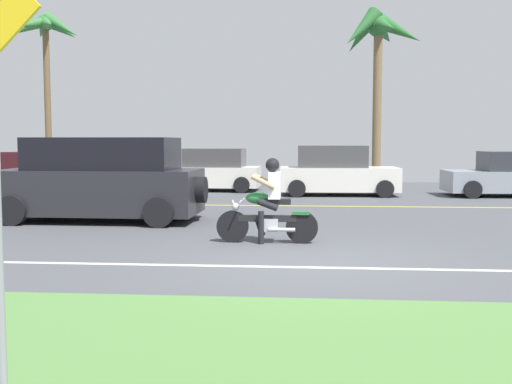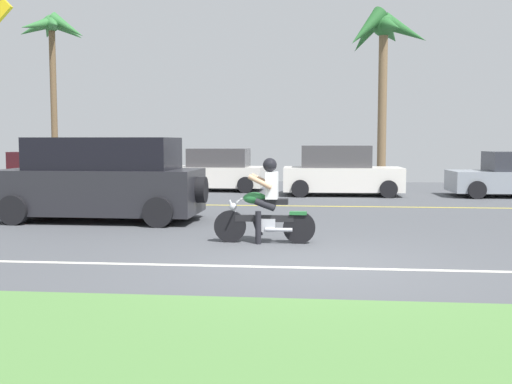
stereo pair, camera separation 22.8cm
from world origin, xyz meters
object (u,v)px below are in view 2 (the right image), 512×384
at_px(parked_car_1, 215,171).
at_px(palm_tree_0, 384,40).
at_px(motorcyclist, 265,207).
at_px(parked_car_2, 340,172).
at_px(palm_tree_1, 52,37).
at_px(suv_nearby, 103,180).
at_px(parked_car_0, 55,174).

relative_size(parked_car_1, palm_tree_0, 0.52).
xyz_separation_m(parked_car_1, palm_tree_0, (6.26, 3.35, 5.09)).
height_order(motorcyclist, parked_car_2, parked_car_2).
bearing_deg(palm_tree_1, suv_nearby, -61.39).
relative_size(parked_car_0, parked_car_2, 1.01).
bearing_deg(palm_tree_1, parked_car_2, -19.82).
height_order(parked_car_0, palm_tree_0, palm_tree_0).
distance_m(motorcyclist, parked_car_0, 12.33).
height_order(parked_car_2, palm_tree_0, palm_tree_0).
bearing_deg(palm_tree_0, motorcyclist, -103.66).
bearing_deg(suv_nearby, parked_car_0, 121.68).
height_order(palm_tree_0, palm_tree_1, palm_tree_0).
height_order(suv_nearby, palm_tree_0, palm_tree_0).
bearing_deg(parked_car_2, suv_nearby, -128.80).
bearing_deg(palm_tree_0, parked_car_0, -156.41).
xyz_separation_m(parked_car_2, palm_tree_1, (-11.63, 4.19, 5.27)).
height_order(motorcyclist, palm_tree_0, palm_tree_0).
relative_size(suv_nearby, parked_car_1, 1.27).
distance_m(parked_car_0, palm_tree_1, 7.20).
bearing_deg(palm_tree_0, suv_nearby, -122.23).
distance_m(suv_nearby, parked_car_1, 8.46).
height_order(motorcyclist, palm_tree_1, palm_tree_1).
bearing_deg(parked_car_0, parked_car_1, 17.72).
height_order(motorcyclist, parked_car_1, parked_car_1).
xyz_separation_m(parked_car_2, palm_tree_0, (1.83, 4.81, 5.04)).
xyz_separation_m(parked_car_0, palm_tree_1, (-1.93, 4.41, 5.36)).
relative_size(motorcyclist, palm_tree_0, 0.25).
relative_size(parked_car_0, palm_tree_0, 0.56).
distance_m(suv_nearby, palm_tree_0, 14.71).
distance_m(parked_car_0, parked_car_2, 9.70).
relative_size(suv_nearby, parked_car_2, 1.19).
relative_size(parked_car_0, palm_tree_1, 0.56).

